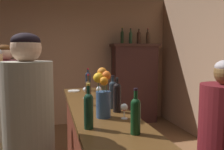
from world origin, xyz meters
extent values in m
cube|color=tan|center=(0.00, 2.92, 1.37)|extent=(5.36, 0.12, 2.75)
cube|color=#573719|center=(0.53, -0.04, 0.97)|extent=(0.55, 2.97, 0.05)
cube|color=#432422|center=(1.83, 2.62, 0.87)|extent=(0.96, 0.34, 1.73)
cube|color=#402520|center=(1.83, 2.62, 1.70)|extent=(1.04, 0.40, 0.06)
cylinder|color=black|center=(0.67, -0.03, 1.11)|extent=(0.08, 0.08, 0.23)
sphere|color=black|center=(0.67, -0.03, 1.23)|extent=(0.08, 0.08, 0.08)
cylinder|color=black|center=(0.67, -0.03, 1.27)|extent=(0.02, 0.02, 0.07)
cylinder|color=black|center=(0.67, -0.03, 1.31)|extent=(0.03, 0.03, 0.02)
cylinder|color=#222C36|center=(0.67, 0.11, 1.12)|extent=(0.08, 0.08, 0.24)
sphere|color=#222C36|center=(0.67, 0.11, 1.23)|extent=(0.08, 0.08, 0.08)
cylinder|color=#222C36|center=(0.67, 0.11, 1.27)|extent=(0.03, 0.03, 0.08)
cylinder|color=black|center=(0.67, 0.11, 1.32)|extent=(0.03, 0.03, 0.02)
cylinder|color=#21293A|center=(0.59, 1.20, 1.11)|extent=(0.08, 0.08, 0.23)
sphere|color=#21293A|center=(0.59, 1.20, 1.23)|extent=(0.08, 0.08, 0.08)
cylinder|color=#21293A|center=(0.59, 1.20, 1.27)|extent=(0.03, 0.03, 0.08)
cylinder|color=#AD1625|center=(0.59, 1.20, 1.31)|extent=(0.03, 0.03, 0.02)
cylinder|color=#48331E|center=(0.46, 0.31, 1.11)|extent=(0.06, 0.06, 0.22)
sphere|color=#48331E|center=(0.46, 0.31, 1.22)|extent=(0.06, 0.06, 0.06)
cylinder|color=#48331E|center=(0.46, 0.31, 1.27)|extent=(0.02, 0.02, 0.09)
cylinder|color=red|center=(0.46, 0.31, 1.32)|extent=(0.02, 0.02, 0.02)
cylinder|color=#133222|center=(0.34, -0.42, 1.11)|extent=(0.07, 0.07, 0.23)
sphere|color=#133222|center=(0.34, -0.42, 1.22)|extent=(0.07, 0.07, 0.07)
cylinder|color=#133222|center=(0.34, -0.42, 1.27)|extent=(0.02, 0.02, 0.09)
cylinder|color=gold|center=(0.34, -0.42, 1.32)|extent=(0.03, 0.03, 0.02)
cylinder|color=#12371B|center=(0.63, -0.62, 1.10)|extent=(0.07, 0.07, 0.21)
sphere|color=#12371B|center=(0.63, -0.62, 1.21)|extent=(0.07, 0.07, 0.07)
cylinder|color=#12371B|center=(0.63, -0.62, 1.26)|extent=(0.03, 0.03, 0.09)
cylinder|color=black|center=(0.63, -0.62, 1.31)|extent=(0.03, 0.03, 0.02)
cylinder|color=white|center=(0.63, 0.63, 1.00)|extent=(0.07, 0.07, 0.00)
cylinder|color=white|center=(0.63, 0.63, 1.04)|extent=(0.01, 0.01, 0.07)
ellipsoid|color=white|center=(0.63, 0.63, 1.11)|extent=(0.06, 0.06, 0.07)
ellipsoid|color=maroon|center=(0.63, 0.63, 1.09)|extent=(0.05, 0.05, 0.03)
cylinder|color=white|center=(0.48, 0.68, 1.00)|extent=(0.07, 0.07, 0.00)
cylinder|color=white|center=(0.48, 0.68, 1.04)|extent=(0.01, 0.01, 0.07)
ellipsoid|color=white|center=(0.48, 0.68, 1.10)|extent=(0.07, 0.07, 0.06)
cylinder|color=white|center=(0.67, -0.25, 1.00)|extent=(0.06, 0.06, 0.00)
cylinder|color=white|center=(0.67, -0.25, 1.03)|extent=(0.01, 0.01, 0.06)
ellipsoid|color=white|center=(0.67, -0.25, 1.10)|extent=(0.06, 0.06, 0.06)
ellipsoid|color=maroon|center=(0.67, -0.25, 1.08)|extent=(0.05, 0.05, 0.02)
cylinder|color=#304B74|center=(0.51, -0.17, 1.11)|extent=(0.12, 0.12, 0.23)
cylinder|color=#38602D|center=(0.54, -0.16, 1.24)|extent=(0.01, 0.01, 0.22)
sphere|color=orange|center=(0.54, -0.16, 1.36)|extent=(0.08, 0.08, 0.08)
cylinder|color=#38602D|center=(0.51, -0.13, 1.26)|extent=(0.01, 0.01, 0.25)
sphere|color=orange|center=(0.51, -0.13, 1.38)|extent=(0.08, 0.08, 0.08)
cylinder|color=#38602D|center=(0.47, -0.17, 1.24)|extent=(0.01, 0.01, 0.21)
sphere|color=yellow|center=(0.47, -0.17, 1.34)|extent=(0.09, 0.09, 0.09)
cylinder|color=#38602D|center=(0.50, -0.22, 1.23)|extent=(0.01, 0.01, 0.18)
sphere|color=orange|center=(0.50, -0.22, 1.32)|extent=(0.07, 0.07, 0.07)
cylinder|color=white|center=(0.38, 1.21, 1.00)|extent=(0.17, 0.17, 0.01)
cylinder|color=#1C331C|center=(1.55, 2.62, 1.85)|extent=(0.06, 0.06, 0.23)
sphere|color=#1C331C|center=(1.55, 2.62, 1.96)|extent=(0.06, 0.06, 0.06)
cylinder|color=#1C331C|center=(1.55, 2.62, 2.01)|extent=(0.02, 0.02, 0.10)
cylinder|color=gold|center=(1.55, 2.62, 2.07)|extent=(0.03, 0.03, 0.02)
cylinder|color=#2E5133|center=(1.74, 2.62, 1.84)|extent=(0.07, 0.07, 0.22)
sphere|color=#2E5133|center=(1.74, 2.62, 1.95)|extent=(0.07, 0.07, 0.07)
cylinder|color=#2E5133|center=(1.74, 2.62, 2.00)|extent=(0.03, 0.03, 0.09)
cylinder|color=black|center=(1.74, 2.62, 2.05)|extent=(0.03, 0.03, 0.02)
cylinder|color=#482A1E|center=(1.92, 2.62, 1.84)|extent=(0.08, 0.08, 0.22)
sphere|color=#482A1E|center=(1.92, 2.62, 1.95)|extent=(0.08, 0.08, 0.08)
cylinder|color=#482A1E|center=(1.92, 2.62, 1.99)|extent=(0.03, 0.03, 0.08)
cylinder|color=black|center=(1.92, 2.62, 2.04)|extent=(0.03, 0.03, 0.02)
cylinder|color=#4A3120|center=(2.13, 2.62, 1.84)|extent=(0.07, 0.07, 0.23)
sphere|color=#4A3120|center=(2.13, 2.62, 1.96)|extent=(0.07, 0.07, 0.07)
cylinder|color=#4A3120|center=(2.13, 2.62, 2.00)|extent=(0.03, 0.03, 0.10)
cylinder|color=#B22024|center=(2.13, 2.62, 2.06)|extent=(0.03, 0.03, 0.02)
cylinder|color=#416654|center=(-0.46, 0.95, 0.41)|extent=(0.23, 0.23, 0.82)
cylinder|color=maroon|center=(-0.46, 0.95, 1.14)|extent=(0.32, 0.32, 0.64)
sphere|color=#E0AF8E|center=(-0.46, 0.95, 1.55)|extent=(0.20, 0.20, 0.20)
ellipsoid|color=#4D290F|center=(-0.46, 0.95, 1.59)|extent=(0.19, 0.19, 0.11)
cylinder|color=#A8A291|center=(-0.07, -0.47, 1.18)|extent=(0.33, 0.33, 0.63)
sphere|color=beige|center=(-0.07, -0.47, 1.58)|extent=(0.19, 0.19, 0.19)
ellipsoid|color=black|center=(-0.07, -0.47, 1.63)|extent=(0.18, 0.18, 0.11)
camera|label=1|loc=(0.10, -2.03, 1.56)|focal=36.37mm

